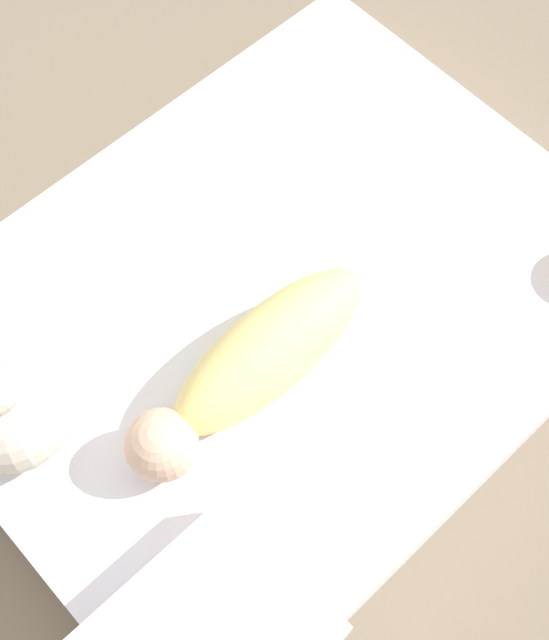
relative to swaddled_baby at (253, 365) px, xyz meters
name	(u,v)px	position (x,y,z in m)	size (l,w,h in m)	color
ground_plane	(278,330)	(0.15, 0.10, -0.23)	(12.00, 12.00, 0.00)	#7A6B56
bed_mattress	(278,314)	(0.15, 0.10, -0.15)	(1.30, 1.01, 0.15)	white
swaddled_baby	(253,365)	(0.00, 0.00, 0.00)	(0.54, 0.16, 0.16)	#EFDB7F
bunny_plush	(8,409)	(-0.37, 0.20, 0.05)	(0.20, 0.20, 0.37)	beige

